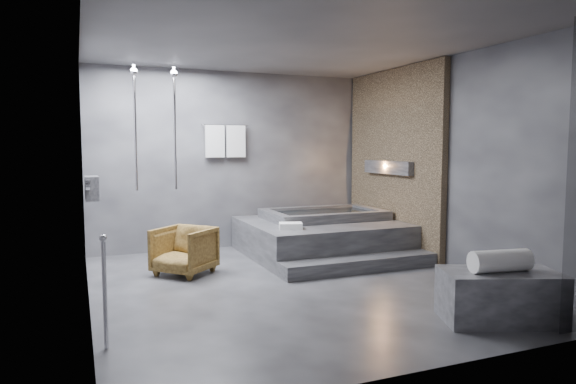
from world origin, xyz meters
name	(u,v)px	position (x,y,z in m)	size (l,w,h in m)	color
room	(316,137)	(0.40, 0.24, 1.73)	(5.00, 5.04, 2.82)	#29292C
tub_deck	(321,237)	(1.05, 1.45, 0.25)	(2.20, 2.00, 0.50)	#2E2E30
tub_step	(360,264)	(1.05, 0.27, 0.09)	(2.20, 0.36, 0.18)	#2E2E30
concrete_bench	(500,296)	(1.27, -1.89, 0.24)	(1.05, 0.58, 0.47)	#38383B
driftwood_chair	(184,250)	(-1.10, 0.99, 0.30)	(0.65, 0.67, 0.61)	#422D10
rolled_towel	(500,261)	(1.24, -1.91, 0.57)	(0.20, 0.20, 0.57)	white
deck_towel	(291,226)	(0.35, 0.94, 0.54)	(0.31, 0.23, 0.08)	white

